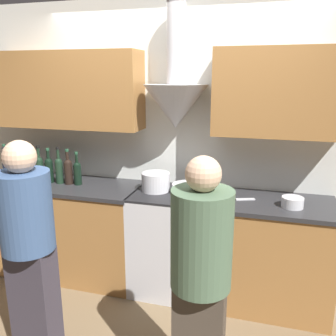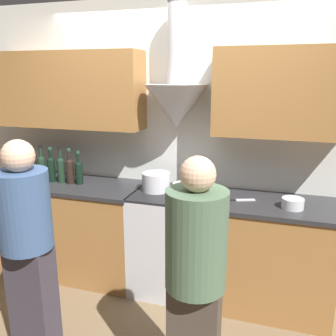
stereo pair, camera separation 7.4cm
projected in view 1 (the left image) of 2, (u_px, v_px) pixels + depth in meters
The scene contains 21 objects.
ground_plane at pixel (162, 306), 3.08m from camera, with size 12.00×12.00×0.00m, color brown.
wall_back at pixel (171, 128), 3.26m from camera, with size 8.40×0.56×2.60m.
counter_left at pixel (68, 228), 3.52m from camera, with size 1.48×0.62×0.93m.
counter_right at pixel (267, 253), 3.02m from camera, with size 1.05×0.62×0.93m.
stove_range at pixel (171, 241), 3.24m from camera, with size 0.66×0.60×0.93m.
wine_bottle_0 at pixel (6, 164), 3.53m from camera, with size 0.07×0.07×0.35m.
wine_bottle_1 at pixel (12, 165), 3.50m from camera, with size 0.08×0.08×0.35m.
wine_bottle_2 at pixel (22, 166), 3.49m from camera, with size 0.07×0.07×0.34m.
wine_bottle_3 at pixel (30, 168), 3.45m from camera, with size 0.08×0.08×0.32m.
wine_bottle_4 at pixel (40, 168), 3.41m from camera, with size 0.08×0.08×0.35m.
wine_bottle_5 at pixel (49, 169), 3.40m from camera, with size 0.08×0.08×0.34m.
wine_bottle_6 at pixel (59, 169), 3.37m from camera, with size 0.07×0.07×0.35m.
wine_bottle_7 at pixel (68, 170), 3.34m from camera, with size 0.08×0.08×0.34m.
wine_bottle_8 at pixel (77, 172), 3.33m from camera, with size 0.07×0.07×0.31m.
stock_pot at pixel (156, 182), 3.16m from camera, with size 0.25×0.25×0.16m.
mixing_bowl at pixel (188, 189), 3.09m from camera, with size 0.28×0.28×0.08m.
orange_fruit at pixel (213, 200), 2.84m from camera, with size 0.07×0.07×0.07m.
saucepan at pixel (293, 202), 2.77m from camera, with size 0.17×0.17×0.08m.
chefs_knife at pixel (240, 199), 2.94m from camera, with size 0.25×0.12×0.01m.
person_foreground_left at pixel (29, 246), 2.32m from camera, with size 0.34×0.34×1.56m.
person_foreground_right at pixel (201, 279), 1.96m from camera, with size 0.33×0.33×1.54m.
Camera 1 is at (0.78, -2.56, 1.93)m, focal length 38.00 mm.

